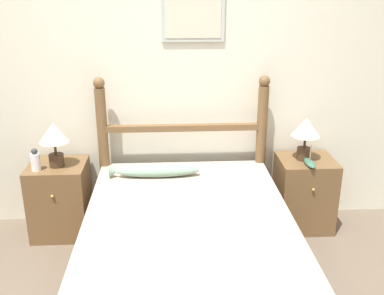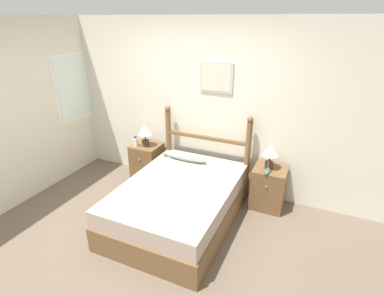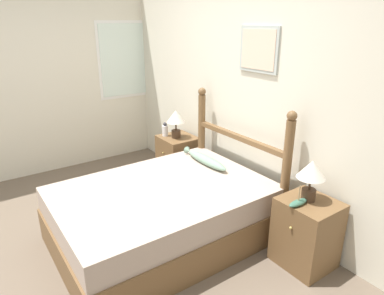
{
  "view_description": "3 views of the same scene",
  "coord_description": "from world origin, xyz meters",
  "px_view_note": "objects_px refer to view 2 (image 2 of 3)",
  "views": [
    {
      "loc": [
        0.08,
        -1.87,
        1.96
      ],
      "look_at": [
        0.25,
        1.12,
        0.85
      ],
      "focal_mm": 42.0,
      "sensor_mm": 36.0,
      "label": 1
    },
    {
      "loc": [
        1.73,
        -2.31,
        2.51
      ],
      "look_at": [
        0.18,
        1.1,
        0.88
      ],
      "focal_mm": 28.0,
      "sensor_mm": 36.0,
      "label": 2
    },
    {
      "loc": [
        2.67,
        -0.74,
        2.0
      ],
      "look_at": [
        0.24,
        0.96,
        0.89
      ],
      "focal_mm": 32.0,
      "sensor_mm": 36.0,
      "label": 3
    }
  ],
  "objects_px": {
    "bed": "(179,203)",
    "nightstand_left": "(147,162)",
    "table_lamp_right": "(270,152)",
    "bottle": "(136,142)",
    "fish_pillow": "(186,158)",
    "nightstand_right": "(269,188)",
    "table_lamp_left": "(145,132)",
    "model_boat": "(267,171)"
  },
  "relations": [
    {
      "from": "model_boat",
      "to": "fish_pillow",
      "type": "distance_m",
      "value": 1.21
    },
    {
      "from": "model_boat",
      "to": "nightstand_right",
      "type": "bearing_deg",
      "value": 80.75
    },
    {
      "from": "bottle",
      "to": "fish_pillow",
      "type": "height_order",
      "value": "bottle"
    },
    {
      "from": "nightstand_left",
      "to": "fish_pillow",
      "type": "relative_size",
      "value": 0.88
    },
    {
      "from": "bed",
      "to": "bottle",
      "type": "bearing_deg",
      "value": 147.77
    },
    {
      "from": "table_lamp_right",
      "to": "nightstand_left",
      "type": "bearing_deg",
      "value": -179.93
    },
    {
      "from": "bottle",
      "to": "model_boat",
      "type": "distance_m",
      "value": 2.12
    },
    {
      "from": "nightstand_left",
      "to": "table_lamp_right",
      "type": "xyz_separation_m",
      "value": [
        1.98,
        0.0,
        0.55
      ]
    },
    {
      "from": "table_lamp_right",
      "to": "bottle",
      "type": "relative_size",
      "value": 1.97
    },
    {
      "from": "nightstand_right",
      "to": "table_lamp_right",
      "type": "xyz_separation_m",
      "value": [
        -0.03,
        0.0,
        0.55
      ]
    },
    {
      "from": "table_lamp_left",
      "to": "table_lamp_right",
      "type": "bearing_deg",
      "value": 0.92
    },
    {
      "from": "bed",
      "to": "bottle",
      "type": "xyz_separation_m",
      "value": [
        -1.13,
        0.71,
        0.41
      ]
    },
    {
      "from": "bed",
      "to": "fish_pillow",
      "type": "distance_m",
      "value": 0.77
    },
    {
      "from": "fish_pillow",
      "to": "table_lamp_right",
      "type": "bearing_deg",
      "value": 7.36
    },
    {
      "from": "nightstand_right",
      "to": "table_lamp_left",
      "type": "xyz_separation_m",
      "value": [
        -2.0,
        -0.03,
        0.55
      ]
    },
    {
      "from": "fish_pillow",
      "to": "bed",
      "type": "bearing_deg",
      "value": -71.7
    },
    {
      "from": "table_lamp_left",
      "to": "fish_pillow",
      "type": "xyz_separation_m",
      "value": [
        0.77,
        -0.12,
        -0.25
      ]
    },
    {
      "from": "fish_pillow",
      "to": "bottle",
      "type": "bearing_deg",
      "value": 177.09
    },
    {
      "from": "bed",
      "to": "nightstand_left",
      "type": "xyz_separation_m",
      "value": [
        -1.01,
        0.82,
        0.03
      ]
    },
    {
      "from": "table_lamp_left",
      "to": "model_boat",
      "type": "relative_size",
      "value": 1.72
    },
    {
      "from": "nightstand_left",
      "to": "model_boat",
      "type": "height_order",
      "value": "model_boat"
    },
    {
      "from": "nightstand_right",
      "to": "table_lamp_left",
      "type": "height_order",
      "value": "table_lamp_left"
    },
    {
      "from": "bed",
      "to": "table_lamp_right",
      "type": "bearing_deg",
      "value": 40.1
    },
    {
      "from": "bed",
      "to": "nightstand_left",
      "type": "relative_size",
      "value": 3.21
    },
    {
      "from": "model_boat",
      "to": "table_lamp_left",
      "type": "bearing_deg",
      "value": 177.0
    },
    {
      "from": "table_lamp_right",
      "to": "model_boat",
      "type": "relative_size",
      "value": 1.72
    },
    {
      "from": "table_lamp_left",
      "to": "bottle",
      "type": "xyz_separation_m",
      "value": [
        -0.14,
        -0.08,
        -0.17
      ]
    },
    {
      "from": "nightstand_left",
      "to": "bottle",
      "type": "relative_size",
      "value": 3.4
    },
    {
      "from": "nightstand_right",
      "to": "bottle",
      "type": "bearing_deg",
      "value": -177.17
    },
    {
      "from": "table_lamp_right",
      "to": "model_boat",
      "type": "height_order",
      "value": "table_lamp_right"
    },
    {
      "from": "model_boat",
      "to": "fish_pillow",
      "type": "height_order",
      "value": "model_boat"
    },
    {
      "from": "table_lamp_right",
      "to": "model_boat",
      "type": "bearing_deg",
      "value": -86.31
    },
    {
      "from": "bed",
      "to": "table_lamp_right",
      "type": "height_order",
      "value": "table_lamp_right"
    },
    {
      "from": "bottle",
      "to": "model_boat",
      "type": "bearing_deg",
      "value": -0.73
    },
    {
      "from": "table_lamp_right",
      "to": "bed",
      "type": "bearing_deg",
      "value": -139.9
    },
    {
      "from": "table_lamp_right",
      "to": "bottle",
      "type": "bearing_deg",
      "value": -177.06
    },
    {
      "from": "fish_pillow",
      "to": "nightstand_left",
      "type": "bearing_deg",
      "value": 169.04
    },
    {
      "from": "model_boat",
      "to": "nightstand_left",
      "type": "bearing_deg",
      "value": 176.19
    },
    {
      "from": "table_lamp_left",
      "to": "table_lamp_right",
      "type": "relative_size",
      "value": 1.0
    },
    {
      "from": "nightstand_left",
      "to": "model_boat",
      "type": "distance_m",
      "value": 2.02
    },
    {
      "from": "nightstand_left",
      "to": "table_lamp_left",
      "type": "height_order",
      "value": "table_lamp_left"
    },
    {
      "from": "nightstand_left",
      "to": "table_lamp_left",
      "type": "distance_m",
      "value": 0.55
    }
  ]
}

